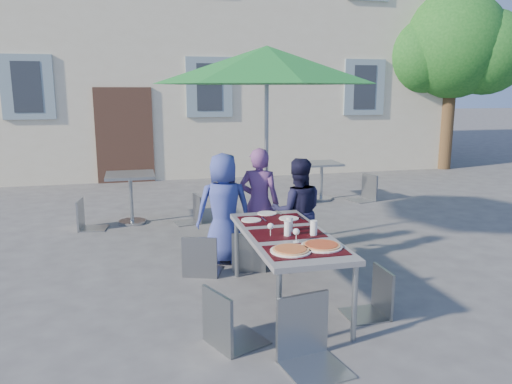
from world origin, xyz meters
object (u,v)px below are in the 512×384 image
object	(u,v)px
chair_4	(375,265)
bg_chair_l_1	(300,178)
chair_3	(227,283)
bg_chair_r_0	(191,193)
patio_umbrella	(267,66)
bg_chair_r_1	(366,171)
child_2	(297,212)
chair_1	(249,227)
child_1	(259,203)
cafe_table_1	(322,174)
pizza_near_right	(321,246)
chair_2	(299,229)
child_0	(224,208)
dining_table	(287,239)
cafe_table_0	(131,188)
bg_chair_l_0	(85,196)
chair_5	(310,291)
pizza_near_left	(291,250)
chair_0	(201,230)

from	to	relation	value
chair_4	bg_chair_l_1	xyz separation A→B (m)	(0.86, 4.72, -0.00)
chair_3	bg_chair_r_0	xyz separation A→B (m)	(0.18, 4.10, -0.07)
patio_umbrella	bg_chair_r_1	world-z (taller)	patio_umbrella
child_2	chair_1	xyz separation A→B (m)	(-0.63, -0.06, -0.13)
child_1	cafe_table_1	size ratio (longest dim) A/B	1.94
pizza_near_right	patio_umbrella	xyz separation A→B (m)	(0.15, 2.47, 1.68)
chair_2	patio_umbrella	bearing A→B (deg)	97.21
pizza_near_right	chair_3	xyz separation A→B (m)	(-0.91, -0.19, -0.20)
chair_4	child_0	bearing A→B (deg)	121.49
patio_umbrella	cafe_table_1	bearing A→B (deg)	54.76
child_1	bg_chair_r_0	xyz separation A→B (m)	(-0.65, 1.92, -0.22)
child_0	patio_umbrella	size ratio (longest dim) A/B	0.47
dining_table	cafe_table_0	size ratio (longest dim) A/B	2.25
chair_1	bg_chair_l_0	bearing A→B (deg)	131.20
chair_5	pizza_near_left	bearing A→B (deg)	87.73
dining_table	bg_chair_l_0	world-z (taller)	bg_chair_l_0
child_0	chair_3	world-z (taller)	child_0
dining_table	chair_2	size ratio (longest dim) A/B	2.11
child_0	child_2	world-z (taller)	child_0
child_0	cafe_table_0	world-z (taller)	child_0
chair_2	child_0	bearing A→B (deg)	150.35
pizza_near_left	cafe_table_1	xyz separation A→B (m)	(2.29, 5.12, -0.26)
chair_4	bg_chair_l_1	size ratio (longest dim) A/B	1.01
pizza_near_right	chair_4	bearing A→B (deg)	6.28
chair_1	child_0	bearing A→B (deg)	124.60
chair_0	bg_chair_l_0	bearing A→B (deg)	121.52
chair_2	bg_chair_l_1	xyz separation A→B (m)	(1.16, 3.34, -0.00)
child_0	chair_5	bearing A→B (deg)	96.73
bg_chair_r_1	dining_table	bearing A→B (deg)	-124.71
pizza_near_left	bg_chair_r_0	bearing A→B (deg)	96.04
chair_0	pizza_near_left	bearing A→B (deg)	-69.41
child_2	pizza_near_right	bearing A→B (deg)	89.88
chair_3	bg_chair_l_0	bearing A→B (deg)	109.64
child_0	chair_0	distance (m)	0.55
bg_chair_l_0	child_2	bearing A→B (deg)	-40.45
child_2	bg_chair_r_1	xyz separation A→B (m)	(2.48, 3.15, -0.09)
pizza_near_right	cafe_table_0	bearing A→B (deg)	112.29
bg_chair_l_0	chair_5	bearing A→B (deg)	-65.82
dining_table	child_2	xyz separation A→B (m)	(0.49, 1.12, -0.03)
pizza_near_left	chair_0	size ratio (longest dim) A/B	0.39
bg_chair_r_0	child_1	bearing A→B (deg)	-71.18
patio_umbrella	bg_chair_l_1	xyz separation A→B (m)	(1.29, 2.31, -1.95)
pizza_near_left	bg_chair_l_0	world-z (taller)	bg_chair_l_0
bg_chair_l_1	patio_umbrella	bearing A→B (deg)	-119.20
chair_1	bg_chair_r_0	size ratio (longest dim) A/B	1.07
pizza_near_left	cafe_table_0	size ratio (longest dim) A/B	0.44
chair_1	child_1	bearing A→B (deg)	61.77
dining_table	chair_5	bearing A→B (deg)	-98.35
child_2	chair_1	distance (m)	0.65
dining_table	chair_5	size ratio (longest dim) A/B	1.77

